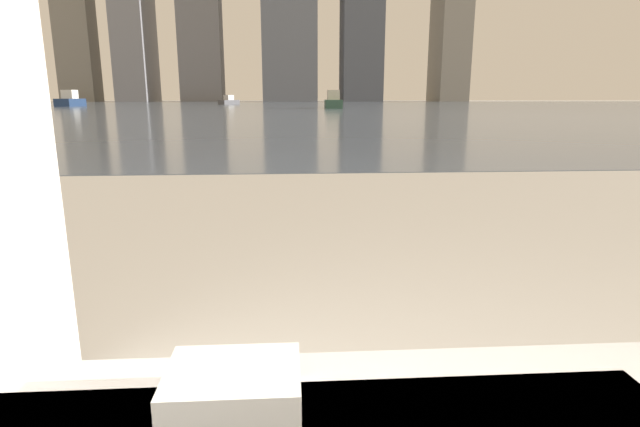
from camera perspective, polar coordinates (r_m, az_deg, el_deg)
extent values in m
cube|color=white|center=(1.03, -9.80, -20.03)|extent=(0.25, 0.20, 0.04)
cube|color=white|center=(1.01, -9.89, -18.12)|extent=(0.25, 0.20, 0.04)
cube|color=slate|center=(62.00, -3.79, 12.19)|extent=(180.00, 110.00, 0.01)
cube|color=#335647|center=(47.76, 1.52, 12.40)|extent=(1.72, 4.50, 0.78)
cube|color=silver|center=(47.76, 1.53, 13.40)|extent=(1.18, 1.71, 0.89)
cube|color=navy|center=(64.43, -26.62, 11.28)|extent=(1.68, 4.84, 0.85)
cube|color=silver|center=(64.43, -26.70, 12.08)|extent=(1.21, 1.82, 0.97)
cube|color=#4C4C51|center=(73.76, -10.37, 12.41)|extent=(2.85, 3.54, 0.60)
cube|color=silver|center=(73.75, -10.39, 12.91)|extent=(1.42, 1.55, 0.69)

